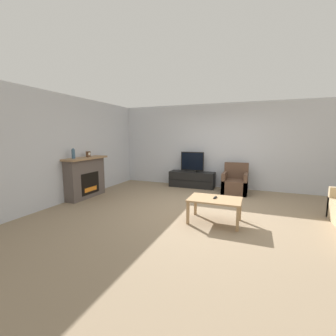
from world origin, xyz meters
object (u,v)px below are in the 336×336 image
(armchair, at_px, (235,183))
(fireplace, at_px, (85,177))
(remote, at_px, (215,198))
(mantel_clock, at_px, (88,154))
(tv, at_px, (192,162))
(coffee_table, at_px, (215,202))
(mantel_vase_left, at_px, (73,154))
(tv_stand, at_px, (192,179))

(armchair, bearing_deg, fireplace, -152.04)
(remote, bearing_deg, armchair, 91.33)
(fireplace, height_order, armchair, fireplace)
(remote, bearing_deg, mantel_clock, 175.20)
(tv, bearing_deg, coffee_table, -66.28)
(mantel_vase_left, distance_m, remote, 3.67)
(mantel_vase_left, height_order, coffee_table, mantel_vase_left)
(mantel_clock, height_order, tv_stand, mantel_clock)
(tv_stand, bearing_deg, mantel_clock, -137.52)
(fireplace, height_order, coffee_table, fireplace)
(fireplace, distance_m, mantel_vase_left, 0.78)
(mantel_clock, xyz_separation_m, remote, (3.59, -0.62, -0.70))
(tv, distance_m, armchair, 1.52)
(mantel_vase_left, xyz_separation_m, coffee_table, (3.59, -0.12, -0.82))
(mantel_clock, relative_size, tv, 0.20)
(fireplace, relative_size, tv_stand, 0.91)
(tv_stand, height_order, coffee_table, tv_stand)
(mantel_vase_left, relative_size, tv_stand, 0.18)
(tv_stand, bearing_deg, mantel_vase_left, -131.18)
(tv_stand, distance_m, armchair, 1.43)
(coffee_table, bearing_deg, fireplace, 171.73)
(mantel_vase_left, bearing_deg, tv_stand, 48.82)
(armchair, xyz_separation_m, remote, (-0.16, -2.49, 0.20))
(armchair, distance_m, remote, 2.50)
(mantel_vase_left, relative_size, coffee_table, 0.27)
(armchair, bearing_deg, remote, -93.69)
(mantel_vase_left, relative_size, armchair, 0.30)
(fireplace, bearing_deg, armchair, 27.96)
(tv, distance_m, coffee_table, 3.10)
(fireplace, distance_m, coffee_table, 3.65)
(coffee_table, bearing_deg, mantel_clock, 169.60)
(mantel_clock, bearing_deg, fireplace, -97.43)
(coffee_table, height_order, remote, remote)
(fireplace, xyz_separation_m, tv_stand, (2.37, 2.29, -0.31))
(fireplace, height_order, tv, tv)
(mantel_clock, bearing_deg, armchair, 26.45)
(fireplace, xyz_separation_m, mantel_vase_left, (0.02, -0.40, 0.67))
(fireplace, distance_m, tv_stand, 3.31)
(tv_stand, distance_m, remote, 3.05)
(tv_stand, relative_size, remote, 9.64)
(tv, bearing_deg, remote, -66.02)
(mantel_clock, height_order, remote, mantel_clock)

